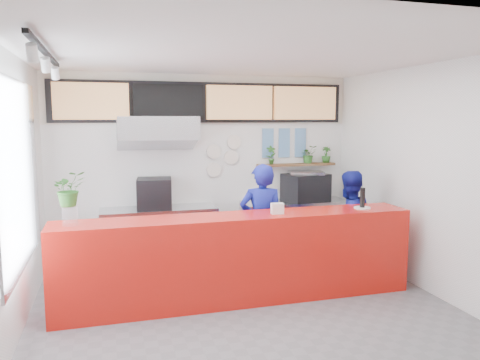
{
  "coord_description": "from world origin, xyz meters",
  "views": [
    {
      "loc": [
        -1.54,
        -5.08,
        2.29
      ],
      "look_at": [
        0.1,
        0.7,
        1.5
      ],
      "focal_mm": 35.0,
      "sensor_mm": 36.0,
      "label": 1
    }
  ],
  "objects_px": {
    "staff_right": "(348,223)",
    "pepper_mill": "(362,198)",
    "service_counter": "(239,258)",
    "staff_center": "(262,224)",
    "panini_oven": "(154,193)",
    "espresso_machine": "(306,187)"
  },
  "relations": [
    {
      "from": "staff_right",
      "to": "pepper_mill",
      "type": "distance_m",
      "value": 0.74
    },
    {
      "from": "service_counter",
      "to": "pepper_mill",
      "type": "relative_size",
      "value": 17.13
    },
    {
      "from": "staff_right",
      "to": "staff_center",
      "type": "bearing_deg",
      "value": -11.51
    },
    {
      "from": "service_counter",
      "to": "panini_oven",
      "type": "distance_m",
      "value": 2.08
    },
    {
      "from": "staff_right",
      "to": "pepper_mill",
      "type": "height_order",
      "value": "staff_right"
    },
    {
      "from": "service_counter",
      "to": "staff_right",
      "type": "bearing_deg",
      "value": 16.38
    },
    {
      "from": "staff_right",
      "to": "espresso_machine",
      "type": "bearing_deg",
      "value": -95.21
    },
    {
      "from": "staff_right",
      "to": "pepper_mill",
      "type": "bearing_deg",
      "value": 67.75
    },
    {
      "from": "service_counter",
      "to": "pepper_mill",
      "type": "height_order",
      "value": "pepper_mill"
    },
    {
      "from": "panini_oven",
      "to": "staff_center",
      "type": "xyz_separation_m",
      "value": [
        1.35,
        -1.25,
        -0.29
      ]
    },
    {
      "from": "service_counter",
      "to": "pepper_mill",
      "type": "bearing_deg",
      "value": -0.84
    },
    {
      "from": "panini_oven",
      "to": "staff_center",
      "type": "relative_size",
      "value": 0.31
    },
    {
      "from": "service_counter",
      "to": "espresso_machine",
      "type": "distance_m",
      "value": 2.54
    },
    {
      "from": "staff_center",
      "to": "staff_right",
      "type": "distance_m",
      "value": 1.33
    },
    {
      "from": "service_counter",
      "to": "panini_oven",
      "type": "bearing_deg",
      "value": 115.55
    },
    {
      "from": "panini_oven",
      "to": "espresso_machine",
      "type": "distance_m",
      "value": 2.55
    },
    {
      "from": "panini_oven",
      "to": "staff_right",
      "type": "relative_size",
      "value": 0.34
    },
    {
      "from": "panini_oven",
      "to": "espresso_machine",
      "type": "height_order",
      "value": "panini_oven"
    },
    {
      "from": "espresso_machine",
      "to": "staff_center",
      "type": "height_order",
      "value": "staff_center"
    },
    {
      "from": "staff_center",
      "to": "pepper_mill",
      "type": "bearing_deg",
      "value": 168.7
    },
    {
      "from": "service_counter",
      "to": "staff_center",
      "type": "xyz_separation_m",
      "value": [
        0.48,
        0.55,
        0.29
      ]
    },
    {
      "from": "staff_center",
      "to": "espresso_machine",
      "type": "bearing_deg",
      "value": -120.07
    }
  ]
}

